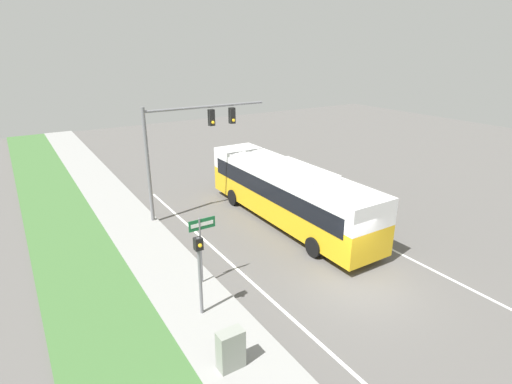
{
  "coord_description": "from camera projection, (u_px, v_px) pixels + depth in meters",
  "views": [
    {
      "loc": [
        -11.02,
        -9.52,
        9.18
      ],
      "look_at": [
        -0.15,
        7.74,
        1.72
      ],
      "focal_mm": 28.0,
      "sensor_mm": 36.0,
      "label": 1
    }
  ],
  "objects": [
    {
      "name": "utility_cabinet",
      "position": [
        231.0,
        350.0,
        11.78
      ],
      "size": [
        0.8,
        0.45,
        1.28
      ],
      "color": "gray",
      "rests_on": "sidewalk"
    },
    {
      "name": "grass_verge",
      "position": [
        128.0,
        383.0,
        11.51
      ],
      "size": [
        3.6,
        80.0,
        0.1
      ],
      "color": "#3D6633",
      "rests_on": "ground_plane"
    },
    {
      "name": "ground_plane",
      "position": [
        360.0,
        286.0,
        16.23
      ],
      "size": [
        80.0,
        80.0,
        0.0
      ],
      "primitive_type": "plane",
      "color": "#565451"
    },
    {
      "name": "pedestrian_signal",
      "position": [
        199.0,
        264.0,
        13.75
      ],
      "size": [
        0.28,
        0.34,
        3.12
      ],
      "color": "slate",
      "rests_on": "ground_plane"
    },
    {
      "name": "bus",
      "position": [
        287.0,
        191.0,
        21.55
      ],
      "size": [
        2.76,
        12.29,
        3.38
      ],
      "color": "gold",
      "rests_on": "ground_plane"
    },
    {
      "name": "lane_divider_far",
      "position": [
        417.0,
        262.0,
        18.03
      ],
      "size": [
        0.14,
        30.0,
        0.01
      ],
      "color": "silver",
      "rests_on": "ground_plane"
    },
    {
      "name": "street_sign",
      "position": [
        201.0,
        239.0,
        15.69
      ],
      "size": [
        1.12,
        0.08,
        2.96
      ],
      "color": "slate",
      "rests_on": "ground_plane"
    },
    {
      "name": "sidewalk",
      "position": [
        226.0,
        341.0,
        13.11
      ],
      "size": [
        2.8,
        80.0,
        0.12
      ],
      "color": "gray",
      "rests_on": "ground_plane"
    },
    {
      "name": "signal_gantry",
      "position": [
        186.0,
        136.0,
        21.74
      ],
      "size": [
        7.25,
        0.41,
        6.32
      ],
      "color": "slate",
      "rests_on": "ground_plane"
    },
    {
      "name": "lane_divider_near",
      "position": [
        289.0,
        316.0,
        14.43
      ],
      "size": [
        0.14,
        30.0,
        0.01
      ],
      "color": "silver",
      "rests_on": "ground_plane"
    }
  ]
}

